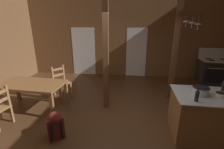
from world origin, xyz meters
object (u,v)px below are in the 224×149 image
Objects in this scene: mixing_bowl_on_counter at (220,95)px; bottle_short_on_counter at (224,86)px; stockpot_on_counter at (201,91)px; backpack at (55,124)px; ladderback_chair_near_window at (61,82)px; bottle_tall_on_counter at (197,96)px; stove_range at (215,71)px; dining_table at (31,86)px.

bottle_short_on_counter is at bearing 55.56° from mixing_bowl_on_counter.
backpack is at bearing -171.45° from stockpot_on_counter.
ladderback_chair_near_window is at bearing 156.28° from stockpot_on_counter.
stove_range is at bearing 59.54° from bottle_tall_on_counter.
mixing_bowl_on_counter is (4.33, -0.70, 0.32)m from dining_table.
stove_range reaches higher than bottle_short_on_counter.
stockpot_on_counter is at bearing 58.55° from bottle_tall_on_counter.
stove_range is 5.20× the size of bottle_tall_on_counter.
mixing_bowl_on_counter is 0.83× the size of bottle_tall_on_counter.
stockpot_on_counter is at bearing -9.22° from dining_table.
bottle_short_on_counter is (-1.34, -2.98, 0.56)m from stove_range.
stockpot_on_counter is at bearing -120.36° from stove_range.
ladderback_chair_near_window reaches higher than backpack.
bottle_tall_on_counter is at bearing -121.45° from stockpot_on_counter.
ladderback_chair_near_window is 2.12m from backpack.
stove_range is at bearing 37.49° from backpack.
backpack is 2.04× the size of bottle_short_on_counter.
bottle_tall_on_counter is 0.89m from bottle_short_on_counter.
dining_table is 4.67× the size of stockpot_on_counter.
bottle_short_on_counter is at bearing -114.22° from stove_range.
mixing_bowl_on_counter reaches higher than backpack.
bottle_tall_on_counter is (-0.19, -0.30, 0.02)m from stockpot_on_counter.
mixing_bowl_on_counter is (3.91, -1.62, 0.51)m from ladderback_chair_near_window.
stockpot_on_counter is 0.35m from mixing_bowl_on_counter.
stockpot_on_counter is 1.29× the size of bottle_short_on_counter.
stockpot_on_counter is 0.57m from bottle_short_on_counter.
stove_range reaches higher than mixing_bowl_on_counter.
bottle_tall_on_counter is (3.38, -1.87, 0.58)m from ladderback_chair_near_window.
bottle_short_on_counter is at bearing 35.94° from bottle_tall_on_counter.
stove_range reaches higher than ladderback_chair_near_window.
bottle_tall_on_counter is at bearing -28.96° from ladderback_chair_near_window.
stove_range is 6.39m from dining_table.
mixing_bowl_on_counter is at bearing -8.79° from stockpot_on_counter.
stove_range is at bearing 64.85° from mixing_bowl_on_counter.
mixing_bowl_on_counter reaches higher than dining_table.
stove_range is at bearing 16.67° from ladderback_chair_near_window.
ladderback_chair_near_window is 1.59× the size of backpack.
bottle_short_on_counter is at bearing 10.80° from backpack.
backpack is (0.71, -2.00, -0.14)m from ladderback_chair_near_window.
bottle_tall_on_counter reaches higher than ladderback_chair_near_window.
dining_table is at bearing 174.55° from bottle_short_on_counter.
bottle_short_on_counter is at bearing -18.25° from ladderback_chair_near_window.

